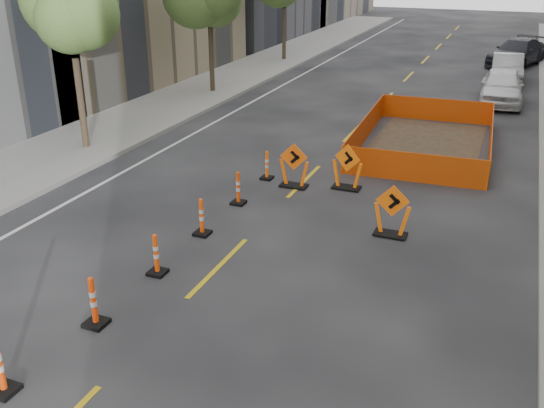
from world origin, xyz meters
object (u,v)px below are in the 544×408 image
at_px(channelizer_4, 156,254).
at_px(parked_car_near, 502,86).
at_px(channelizer_7, 267,165).
at_px(chevron_sign_right, 392,211).
at_px(channelizer_6, 238,188).
at_px(channelizer_3, 93,301).
at_px(parked_car_far, 517,52).
at_px(chevron_sign_center, 347,167).
at_px(chevron_sign_left, 294,165).
at_px(channelizer_5, 202,217).
at_px(parked_car_mid, 507,69).

relative_size(channelizer_4, parked_car_near, 0.21).
xyz_separation_m(channelizer_7, chevron_sign_right, (4.52, -2.60, 0.23)).
bearing_deg(channelizer_7, channelizer_6, -89.51).
distance_m(channelizer_6, channelizer_7, 2.19).
distance_m(channelizer_3, parked_car_far, 33.68).
bearing_deg(chevron_sign_center, channelizer_7, -162.24).
xyz_separation_m(chevron_sign_right, parked_car_near, (1.81, 16.10, 0.10)).
xyz_separation_m(channelizer_4, chevron_sign_right, (4.48, 3.96, 0.20)).
relative_size(channelizer_7, chevron_sign_right, 0.67).
height_order(channelizer_4, chevron_sign_right, chevron_sign_right).
distance_m(chevron_sign_center, parked_car_near, 13.88).
xyz_separation_m(channelizer_3, channelizer_6, (0.02, 6.56, -0.04)).
bearing_deg(channelizer_4, parked_car_near, 72.60).
relative_size(channelizer_3, chevron_sign_left, 0.76).
relative_size(chevron_sign_left, chevron_sign_center, 0.98).
distance_m(channelizer_7, chevron_sign_left, 1.10).
relative_size(channelizer_3, parked_car_far, 0.20).
distance_m(channelizer_3, parked_car_near, 23.13).
distance_m(chevron_sign_left, parked_car_far, 25.22).
bearing_deg(chevron_sign_center, chevron_sign_right, -40.03).
distance_m(channelizer_5, parked_car_far, 29.40).
height_order(chevron_sign_center, parked_car_mid, parked_car_mid).
height_order(channelizer_5, chevron_sign_center, chevron_sign_center).
distance_m(parked_car_mid, parked_car_far, 5.59).
bearing_deg(parked_car_mid, chevron_sign_right, -97.98).
bearing_deg(parked_car_mid, channelizer_3, -106.09).
height_order(channelizer_4, chevron_sign_center, chevron_sign_center).
relative_size(channelizer_4, chevron_sign_center, 0.70).
xyz_separation_m(channelizer_3, parked_car_near, (6.32, 22.24, 0.26)).
bearing_deg(channelizer_4, chevron_sign_left, 80.93).
bearing_deg(channelizer_7, parked_car_near, 64.91).
distance_m(channelizer_6, chevron_sign_left, 2.14).
relative_size(chevron_sign_right, parked_car_far, 0.26).
distance_m(channelizer_7, chevron_sign_right, 5.22).
relative_size(channelizer_3, parked_car_near, 0.23).
bearing_deg(channelizer_5, parked_car_near, 70.56).
relative_size(channelizer_5, channelizer_7, 1.07).
bearing_deg(channelizer_4, parked_car_far, 77.84).
distance_m(channelizer_6, parked_car_mid, 21.81).
height_order(channelizer_5, channelizer_7, channelizer_5).
xyz_separation_m(channelizer_7, chevron_sign_left, (1.03, -0.32, 0.23)).
xyz_separation_m(channelizer_3, channelizer_7, (-0.00, 8.74, -0.07)).
bearing_deg(channelizer_5, channelizer_7, 90.17).
bearing_deg(chevron_sign_left, parked_car_mid, 66.59).
height_order(channelizer_3, parked_car_near, parked_car_near).
bearing_deg(channelizer_6, chevron_sign_left, 61.55).
height_order(chevron_sign_center, parked_car_near, parked_car_near).
height_order(parked_car_near, parked_car_far, parked_car_near).
relative_size(channelizer_7, chevron_sign_center, 0.66).
distance_m(channelizer_3, chevron_sign_center, 9.25).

